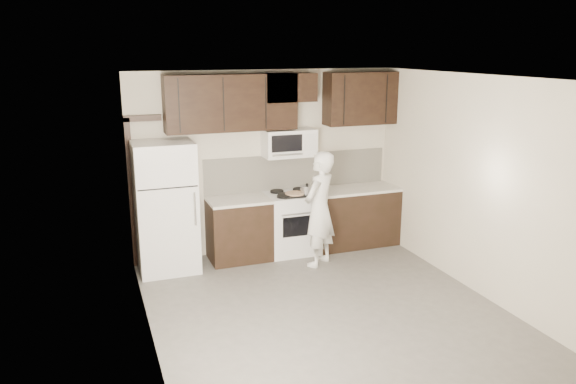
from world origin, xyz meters
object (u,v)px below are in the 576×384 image
stove (292,223)px  person (319,209)px  refrigerator (166,207)px  microwave (289,143)px

stove → person: 0.72m
stove → person: size_ratio=0.57×
refrigerator → stove: bearing=1.5°
person → microwave: bearing=-113.3°
microwave → refrigerator: microwave is taller
stove → person: bearing=-72.5°
stove → microwave: size_ratio=1.24×
microwave → person: 1.11m
microwave → refrigerator: 2.00m
microwave → person: microwave is taller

